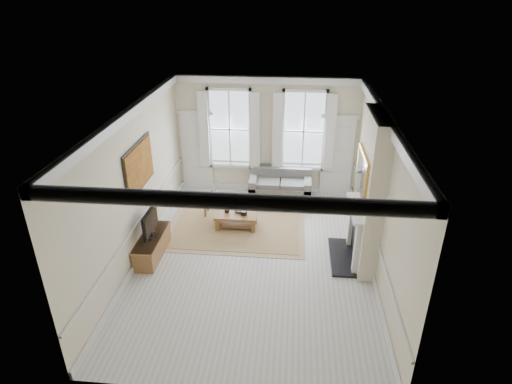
# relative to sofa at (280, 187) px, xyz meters

# --- Properties ---
(floor) EXTENTS (7.20, 7.20, 0.00)m
(floor) POSITION_rel_sofa_xyz_m (-0.45, -3.11, -0.35)
(floor) COLOR #B7B5AD
(floor) RESTS_ON ground
(ceiling) EXTENTS (7.20, 7.20, 0.00)m
(ceiling) POSITION_rel_sofa_xyz_m (-0.45, -3.11, 3.05)
(ceiling) COLOR white
(ceiling) RESTS_ON back_wall
(back_wall) EXTENTS (5.20, 0.00, 5.20)m
(back_wall) POSITION_rel_sofa_xyz_m (-0.45, 0.49, 1.35)
(back_wall) COLOR beige
(back_wall) RESTS_ON floor
(left_wall) EXTENTS (0.00, 7.20, 7.20)m
(left_wall) POSITION_rel_sofa_xyz_m (-3.05, -3.11, 1.35)
(left_wall) COLOR beige
(left_wall) RESTS_ON floor
(right_wall) EXTENTS (0.00, 7.20, 7.20)m
(right_wall) POSITION_rel_sofa_xyz_m (2.15, -3.11, 1.35)
(right_wall) COLOR beige
(right_wall) RESTS_ON floor
(window_left) EXTENTS (1.26, 0.20, 2.20)m
(window_left) POSITION_rel_sofa_xyz_m (-1.50, 0.44, 1.55)
(window_left) COLOR #B2BCC6
(window_left) RESTS_ON back_wall
(window_right) EXTENTS (1.26, 0.20, 2.20)m
(window_right) POSITION_rel_sofa_xyz_m (0.60, 0.44, 1.55)
(window_right) COLOR #B2BCC6
(window_right) RESTS_ON back_wall
(door_left) EXTENTS (0.90, 0.08, 2.30)m
(door_left) POSITION_rel_sofa_xyz_m (-2.50, 0.45, 0.80)
(door_left) COLOR silver
(door_left) RESTS_ON floor
(door_right) EXTENTS (0.90, 0.08, 2.30)m
(door_right) POSITION_rel_sofa_xyz_m (1.60, 0.45, 0.80)
(door_right) COLOR silver
(door_right) RESTS_ON floor
(painting) EXTENTS (0.05, 1.66, 1.06)m
(painting) POSITION_rel_sofa_xyz_m (-3.01, -2.81, 1.70)
(painting) COLOR #A3711B
(painting) RESTS_ON left_wall
(chimney_breast) EXTENTS (0.35, 1.70, 3.38)m
(chimney_breast) POSITION_rel_sofa_xyz_m (1.98, -2.91, 1.35)
(chimney_breast) COLOR beige
(chimney_breast) RESTS_ON floor
(hearth) EXTENTS (0.55, 1.50, 0.05)m
(hearth) POSITION_rel_sofa_xyz_m (1.55, -2.91, -0.33)
(hearth) COLOR black
(hearth) RESTS_ON floor
(fireplace) EXTENTS (0.21, 1.45, 1.33)m
(fireplace) POSITION_rel_sofa_xyz_m (1.75, -2.91, 0.38)
(fireplace) COLOR silver
(fireplace) RESTS_ON floor
(mirror) EXTENTS (0.06, 1.26, 1.06)m
(mirror) POSITION_rel_sofa_xyz_m (1.76, -2.91, 1.70)
(mirror) COLOR #BF8B34
(mirror) RESTS_ON chimney_breast
(sofa) EXTENTS (1.76, 0.85, 0.84)m
(sofa) POSITION_rel_sofa_xyz_m (0.00, 0.00, 0.00)
(sofa) COLOR #5B5B59
(sofa) RESTS_ON floor
(side_table) EXTENTS (0.60, 0.60, 0.56)m
(side_table) POSITION_rel_sofa_xyz_m (-1.75, -1.17, 0.09)
(side_table) COLOR brown
(side_table) RESTS_ON floor
(rug) EXTENTS (3.50, 2.60, 0.02)m
(rug) POSITION_rel_sofa_xyz_m (-1.04, -1.79, -0.34)
(rug) COLOR #947F4C
(rug) RESTS_ON floor
(coffee_table) EXTENTS (1.07, 0.63, 0.40)m
(coffee_table) POSITION_rel_sofa_xyz_m (-1.04, -1.79, -0.03)
(coffee_table) COLOR brown
(coffee_table) RESTS_ON rug
(ceramic_pot_a) EXTENTS (0.12, 0.12, 0.12)m
(ceramic_pot_a) POSITION_rel_sofa_xyz_m (-1.29, -1.74, 0.11)
(ceramic_pot_a) COLOR black
(ceramic_pot_a) RESTS_ON coffee_table
(ceramic_pot_b) EXTENTS (0.16, 0.16, 0.11)m
(ceramic_pot_b) POSITION_rel_sofa_xyz_m (-0.84, -1.84, 0.10)
(ceramic_pot_b) COLOR black
(ceramic_pot_b) RESTS_ON coffee_table
(bowl) EXTENTS (0.27, 0.27, 0.06)m
(bowl) POSITION_rel_sofa_xyz_m (-0.99, -1.69, 0.08)
(bowl) COLOR black
(bowl) RESTS_ON coffee_table
(tv_stand) EXTENTS (0.46, 1.42, 0.51)m
(tv_stand) POSITION_rel_sofa_xyz_m (-2.79, -3.21, -0.10)
(tv_stand) COLOR brown
(tv_stand) RESTS_ON floor
(tv) EXTENTS (0.08, 0.90, 0.68)m
(tv) POSITION_rel_sofa_xyz_m (-2.77, -3.21, 0.55)
(tv) COLOR black
(tv) RESTS_ON tv_stand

